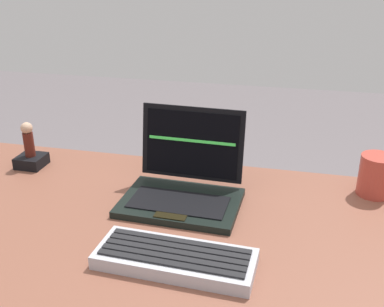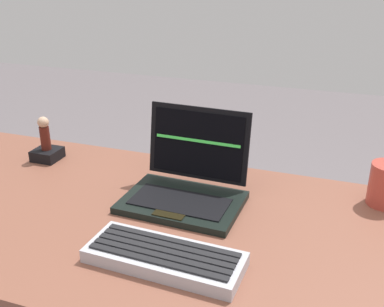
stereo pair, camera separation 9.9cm
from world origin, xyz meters
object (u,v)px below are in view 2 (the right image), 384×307
Objects in this scene: figurine at (44,132)px; figurine_stand at (47,154)px; laptop_front at (187,184)px; external_keyboard at (165,257)px.

figurine_stand is at bearing 0.00° from figurine.
external_keyboard is (0.05, -0.25, -0.03)m from laptop_front.
laptop_front is 0.25m from external_keyboard.
laptop_front reaches higher than figurine.
external_keyboard is 3.15× the size of figurine.
external_keyboard is at bearing -34.06° from figurine_stand.
figurine_stand is at bearing 145.94° from external_keyboard.
laptop_front is 0.47m from figurine.
laptop_front is at bearing -11.29° from figurine.
external_keyboard is at bearing -79.61° from laptop_front.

